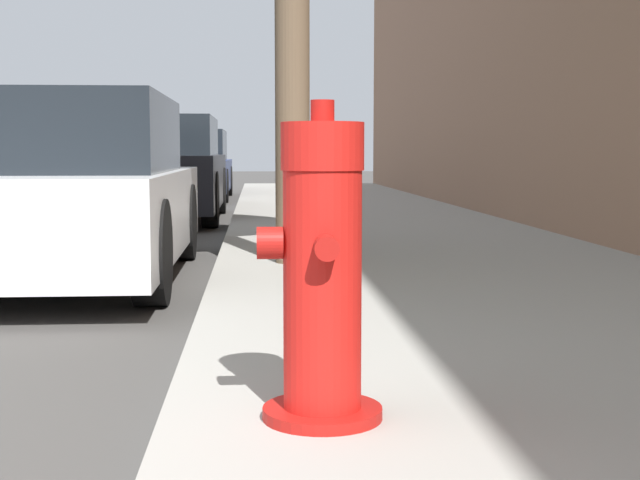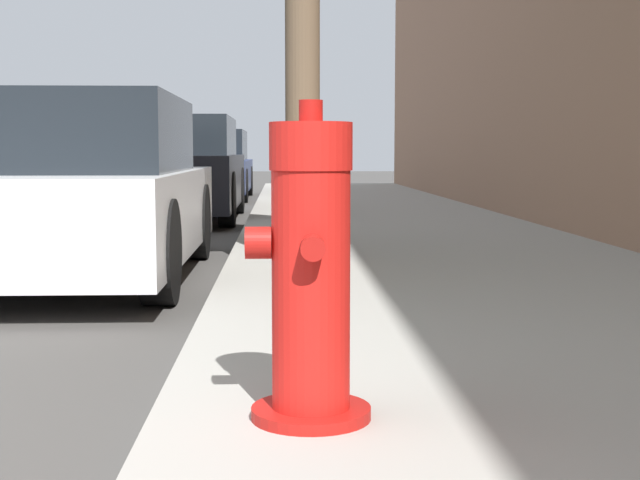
% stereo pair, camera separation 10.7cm
% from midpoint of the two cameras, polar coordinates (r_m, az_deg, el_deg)
% --- Properties ---
extents(fire_hydrant, '(0.37, 0.36, 0.95)m').
position_cam_midpoint_polar(fire_hydrant, '(2.63, 0.54, -2.34)').
color(fire_hydrant, '#A91511').
rests_on(fire_hydrant, sidewalk_slab).
extents(parked_car_near, '(1.87, 3.81, 1.34)m').
position_cam_midpoint_polar(parked_car_near, '(6.79, -15.51, 2.99)').
color(parked_car_near, silver).
rests_on(parked_car_near, ground_plane).
extents(parked_car_mid, '(1.86, 4.12, 1.41)m').
position_cam_midpoint_polar(parked_car_mid, '(12.42, -9.22, 4.44)').
color(parked_car_mid, black).
rests_on(parked_car_mid, ground_plane).
extents(parked_car_far, '(1.88, 4.29, 1.36)m').
position_cam_midpoint_polar(parked_car_far, '(17.84, -7.36, 4.71)').
color(parked_car_far, navy).
rests_on(parked_car_far, ground_plane).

